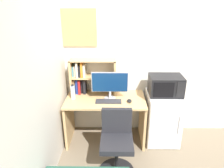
% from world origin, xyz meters
% --- Properties ---
extents(wall_back, '(6.40, 0.04, 2.60)m').
position_xyz_m(wall_back, '(0.40, 0.02, 1.30)').
color(wall_back, silver).
rests_on(wall_back, ground_plane).
extents(wall_left, '(0.04, 4.40, 2.60)m').
position_xyz_m(wall_left, '(-1.62, -1.60, 1.30)').
color(wall_left, silver).
rests_on(wall_left, ground_plane).
extents(desk, '(1.20, 0.66, 0.74)m').
position_xyz_m(desk, '(-0.95, -0.33, 0.51)').
color(desk, tan).
rests_on(desk, ground_plane).
extents(hutch_bookshelf, '(0.70, 0.25, 0.55)m').
position_xyz_m(hutch_bookshelf, '(-1.25, -0.12, 1.02)').
color(hutch_bookshelf, tan).
rests_on(hutch_bookshelf, desk).
extents(monitor, '(0.54, 0.17, 0.42)m').
position_xyz_m(monitor, '(-0.88, -0.34, 0.99)').
color(monitor, '#B7B7BC').
rests_on(monitor, desk).
extents(keyboard, '(0.37, 0.13, 0.02)m').
position_xyz_m(keyboard, '(-0.90, -0.45, 0.75)').
color(keyboard, '#333338').
rests_on(keyboard, desk).
extents(computer_mouse, '(0.07, 0.10, 0.04)m').
position_xyz_m(computer_mouse, '(-0.60, -0.45, 0.76)').
color(computer_mouse, black).
rests_on(computer_mouse, desk).
extents(water_bottle, '(0.07, 0.07, 0.23)m').
position_xyz_m(water_bottle, '(-1.44, -0.34, 0.85)').
color(water_bottle, silver).
rests_on(water_bottle, desk).
extents(mini_fridge, '(0.50, 0.55, 0.81)m').
position_xyz_m(mini_fridge, '(-0.06, -0.32, 0.41)').
color(mini_fridge, white).
rests_on(mini_fridge, ground_plane).
extents(microwave, '(0.48, 0.35, 0.29)m').
position_xyz_m(microwave, '(-0.06, -0.32, 0.95)').
color(microwave, black).
rests_on(microwave, mini_fridge).
extents(desk_chair, '(0.46, 0.46, 0.86)m').
position_xyz_m(desk_chair, '(-0.78, -1.00, 0.39)').
color(desk_chair, black).
rests_on(desk_chair, ground_plane).
extents(wall_corkboard, '(0.62, 0.02, 0.55)m').
position_xyz_m(wall_corkboard, '(-1.40, -0.01, 1.74)').
color(wall_corkboard, tan).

